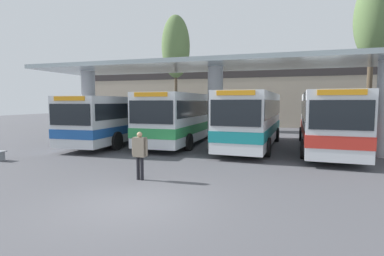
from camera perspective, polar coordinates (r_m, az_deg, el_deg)
ground_plane at (r=8.47m, az=-11.54°, el=-14.02°), size 100.00×100.00×0.00m
townhouse_backdrop at (r=33.54m, az=10.84°, el=7.26°), size 40.00×0.58×7.05m
station_canopy at (r=17.44m, az=4.49°, el=9.65°), size 22.21×5.26×4.98m
transit_bus_left_bay at (r=21.29m, az=-12.32°, el=2.14°), size 3.10×12.10×3.05m
transit_bus_center_bay at (r=20.40m, az=-1.17°, el=2.39°), size 2.91×11.29×3.25m
transit_bus_right_bay at (r=18.56m, az=11.47°, el=2.07°), size 3.05×10.49×3.28m
transit_bus_far_right_bay at (r=19.06m, az=24.18°, el=1.77°), size 3.05×12.11×3.26m
pedestrian_waiting at (r=10.66m, az=-9.92°, el=-4.28°), size 0.63×0.27×1.70m
poplar_tree_behind_left at (r=26.81m, az=31.17°, el=17.05°), size 2.59×2.59×11.64m
poplar_tree_behind_right at (r=30.09m, az=-3.11°, el=15.12°), size 2.74×2.74×11.09m
parked_car_street at (r=29.99m, az=30.85°, el=1.03°), size 4.77×2.23×2.15m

